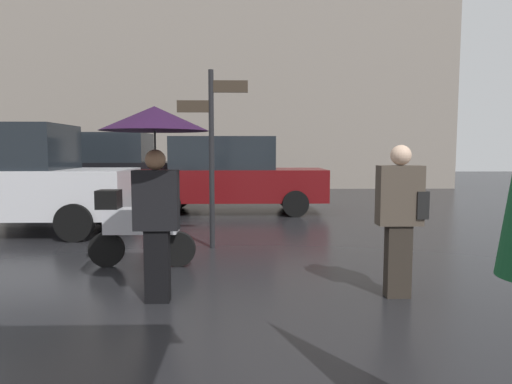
{
  "coord_description": "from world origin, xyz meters",
  "views": [
    {
      "loc": [
        0.69,
        -2.15,
        1.52
      ],
      "look_at": [
        0.83,
        3.87,
        0.97
      ],
      "focal_mm": 31.77,
      "sensor_mm": 36.0,
      "label": 1
    }
  ],
  "objects_px": {
    "pedestrian_with_umbrella": "(155,143)",
    "parked_car_left": "(230,175)",
    "pedestrian_with_bag": "(401,212)",
    "parked_car_distant": "(12,179)",
    "street_signpost": "(212,141)",
    "parked_car_right": "(106,171)",
    "parked_scooter": "(138,225)"
  },
  "relations": [
    {
      "from": "pedestrian_with_bag",
      "to": "street_signpost",
      "type": "distance_m",
      "value": 3.31
    },
    {
      "from": "pedestrian_with_umbrella",
      "to": "pedestrian_with_bag",
      "type": "xyz_separation_m",
      "value": [
        2.48,
        0.09,
        -0.7
      ]
    },
    {
      "from": "pedestrian_with_bag",
      "to": "parked_scooter",
      "type": "height_order",
      "value": "pedestrian_with_bag"
    },
    {
      "from": "parked_scooter",
      "to": "parked_car_left",
      "type": "distance_m",
      "value": 5.35
    },
    {
      "from": "parked_scooter",
      "to": "parked_car_distant",
      "type": "relative_size",
      "value": 0.33
    },
    {
      "from": "pedestrian_with_bag",
      "to": "parked_car_left",
      "type": "bearing_deg",
      "value": 37.4
    },
    {
      "from": "pedestrian_with_bag",
      "to": "pedestrian_with_umbrella",
      "type": "bearing_deg",
      "value": 112.74
    },
    {
      "from": "pedestrian_with_umbrella",
      "to": "parked_car_left",
      "type": "distance_m",
      "value": 6.68
    },
    {
      "from": "parked_car_left",
      "to": "pedestrian_with_umbrella",
      "type": "bearing_deg",
      "value": -92.76
    },
    {
      "from": "parked_scooter",
      "to": "parked_car_distant",
      "type": "bearing_deg",
      "value": 124.96
    },
    {
      "from": "parked_car_left",
      "to": "parked_car_distant",
      "type": "xyz_separation_m",
      "value": [
        -3.9,
        -2.71,
        0.07
      ]
    },
    {
      "from": "pedestrian_with_umbrella",
      "to": "parked_scooter",
      "type": "height_order",
      "value": "pedestrian_with_umbrella"
    },
    {
      "from": "parked_car_distant",
      "to": "street_signpost",
      "type": "xyz_separation_m",
      "value": [
        3.77,
        -1.39,
        0.67
      ]
    },
    {
      "from": "parked_car_left",
      "to": "street_signpost",
      "type": "relative_size",
      "value": 1.64
    },
    {
      "from": "pedestrian_with_umbrella",
      "to": "street_signpost",
      "type": "bearing_deg",
      "value": -57.55
    },
    {
      "from": "parked_car_right",
      "to": "parked_scooter",
      "type": "bearing_deg",
      "value": -62.11
    },
    {
      "from": "pedestrian_with_bag",
      "to": "parked_car_distant",
      "type": "distance_m",
      "value": 7.01
    },
    {
      "from": "pedestrian_with_bag",
      "to": "street_signpost",
      "type": "relative_size",
      "value": 0.58
    },
    {
      "from": "pedestrian_with_umbrella",
      "to": "street_signpost",
      "type": "distance_m",
      "value": 2.55
    },
    {
      "from": "parked_car_right",
      "to": "parked_car_distant",
      "type": "distance_m",
      "value": 3.49
    },
    {
      "from": "pedestrian_with_bag",
      "to": "parked_scooter",
      "type": "distance_m",
      "value": 3.28
    },
    {
      "from": "pedestrian_with_umbrella",
      "to": "parked_car_right",
      "type": "bearing_deg",
      "value": -28.78
    },
    {
      "from": "parked_scooter",
      "to": "parked_car_right",
      "type": "bearing_deg",
      "value": 96.61
    },
    {
      "from": "parked_scooter",
      "to": "pedestrian_with_umbrella",
      "type": "bearing_deg",
      "value": -83.51
    },
    {
      "from": "pedestrian_with_umbrella",
      "to": "parked_car_distant",
      "type": "xyz_separation_m",
      "value": [
        -3.4,
        3.92,
        -0.6
      ]
    },
    {
      "from": "pedestrian_with_umbrella",
      "to": "parked_car_right",
      "type": "distance_m",
      "value": 7.86
    },
    {
      "from": "pedestrian_with_bag",
      "to": "parked_car_distant",
      "type": "height_order",
      "value": "parked_car_distant"
    },
    {
      "from": "pedestrian_with_bag",
      "to": "street_signpost",
      "type": "bearing_deg",
      "value": 61.49
    },
    {
      "from": "parked_car_left",
      "to": "parked_car_distant",
      "type": "height_order",
      "value": "parked_car_distant"
    },
    {
      "from": "parked_car_distant",
      "to": "parked_car_right",
      "type": "bearing_deg",
      "value": 84.82
    },
    {
      "from": "pedestrian_with_umbrella",
      "to": "parked_car_left",
      "type": "relative_size",
      "value": 0.43
    },
    {
      "from": "parked_scooter",
      "to": "street_signpost",
      "type": "height_order",
      "value": "street_signpost"
    }
  ]
}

